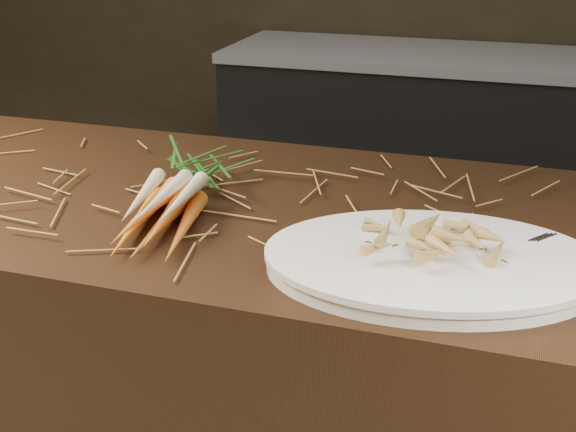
% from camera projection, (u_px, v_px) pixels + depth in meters
% --- Properties ---
extents(main_counter, '(2.40, 0.70, 0.90)m').
position_uv_depth(main_counter, '(192.00, 397.00, 1.48)').
color(main_counter, black).
rests_on(main_counter, ground).
extents(back_counter, '(1.82, 0.62, 0.84)m').
position_uv_depth(back_counter, '(443.00, 152.00, 3.06)').
color(back_counter, black).
rests_on(back_counter, ground).
extents(straw_bedding, '(1.40, 0.60, 0.02)m').
position_uv_depth(straw_bedding, '(179.00, 189.00, 1.30)').
color(straw_bedding, olive).
rests_on(straw_bedding, main_counter).
extents(root_veg_bunch, '(0.19, 0.45, 0.08)m').
position_uv_depth(root_veg_bunch, '(184.00, 184.00, 1.24)').
color(root_veg_bunch, orange).
rests_on(root_veg_bunch, main_counter).
extents(serving_platter, '(0.52, 0.40, 0.02)m').
position_uv_depth(serving_platter, '(431.00, 265.00, 1.02)').
color(serving_platter, white).
rests_on(serving_platter, main_counter).
extents(roasted_veg_heap, '(0.26, 0.21, 0.05)m').
position_uv_depth(roasted_veg_heap, '(433.00, 240.00, 1.01)').
color(roasted_veg_heap, '#AE873F').
rests_on(roasted_veg_heap, serving_platter).
extents(serving_fork, '(0.12, 0.15, 0.00)m').
position_uv_depth(serving_fork, '(556.00, 267.00, 0.98)').
color(serving_fork, silver).
rests_on(serving_fork, serving_platter).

